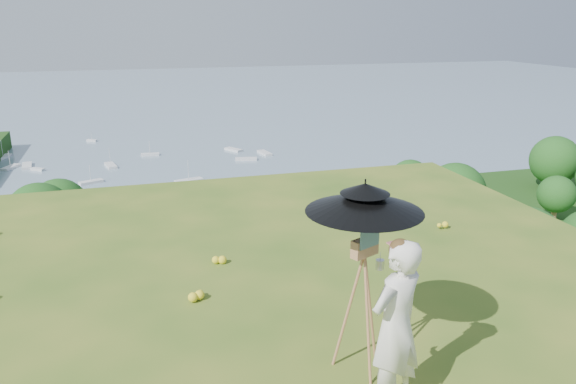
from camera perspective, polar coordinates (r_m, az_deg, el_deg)
name	(u,v)px	position (r m, az deg, el deg)	size (l,w,h in m)	color
ground	(192,355)	(6.49, -9.75, -15.97)	(14.00, 14.00, 0.00)	#36601B
shoreline_tier	(145,290)	(89.62, -14.37, -9.62)	(170.00, 28.00, 8.00)	#716B5A
bay_water	(127,112)	(248.28, -16.01, 7.78)	(700.00, 700.00, 0.00)	#7192A1
slope_trees	(146,274)	(44.47, -14.19, -8.04)	(110.00, 50.00, 6.00)	#1E5018
harbor_town	(141,251)	(86.95, -14.68, -5.78)	(110.00, 22.00, 5.00)	white
moored_boats	(86,155)	(170.96, -19.82, 3.55)	(140.00, 140.00, 0.70)	silver
wildflowers	(189,338)	(6.67, -10.04, -14.39)	(10.00, 10.50, 0.12)	yellow
painter	(395,325)	(5.36, 10.86, -13.16)	(0.61, 0.40, 1.69)	white
field_easel	(362,300)	(5.83, 7.57, -10.82)	(0.61, 0.61, 1.60)	#B0714A
sun_umbrella	(364,216)	(5.49, 7.73, -2.45)	(1.15, 1.15, 0.75)	black
painter_cap	(401,245)	(5.01, 11.37, -5.26)	(0.19, 0.23, 0.10)	#BF686A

